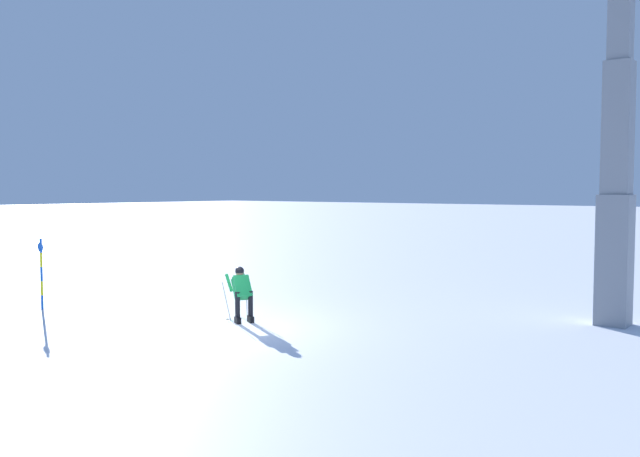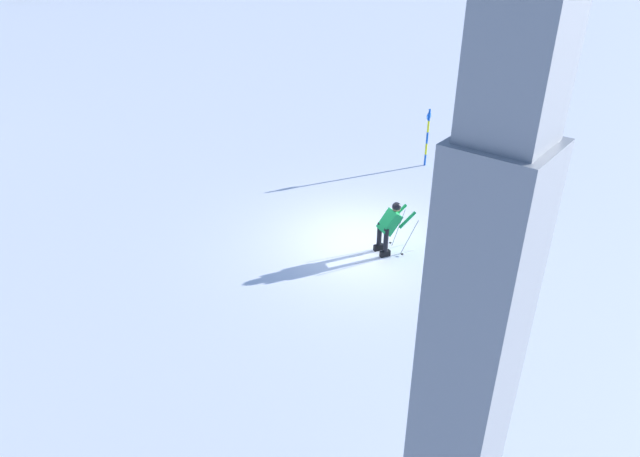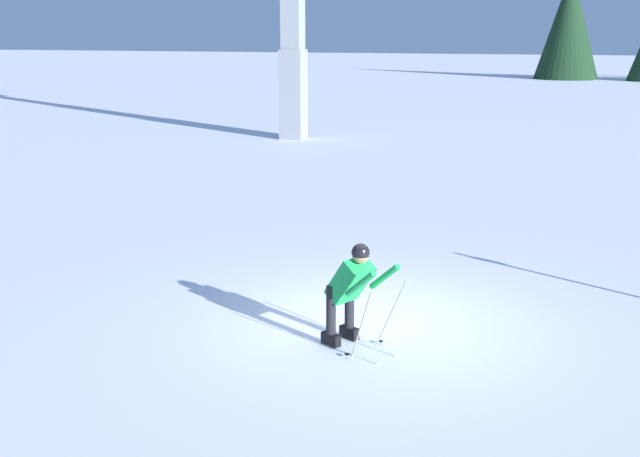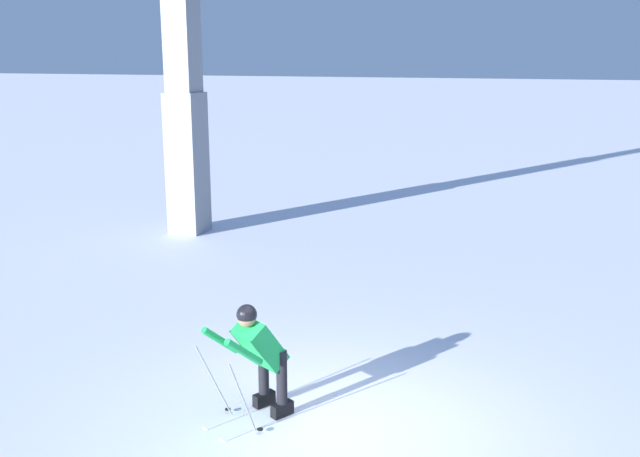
# 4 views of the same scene
# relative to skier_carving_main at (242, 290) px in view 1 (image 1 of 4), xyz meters

# --- Properties ---
(ground_plane) EXTENTS (260.00, 260.00, 0.00)m
(ground_plane) POSITION_rel_skier_carving_main_xyz_m (0.98, -0.08, -0.84)
(ground_plane) COLOR white
(skier_carving_main) EXTENTS (1.31, 1.79, 1.60)m
(skier_carving_main) POSITION_rel_skier_carving_main_xyz_m (0.00, 0.00, 0.00)
(skier_carving_main) COLOR white
(skier_carving_main) RESTS_ON ground_plane
(lift_tower_near) EXTENTS (0.79, 2.45, 10.65)m
(lift_tower_near) POSITION_rel_skier_carving_main_xyz_m (-5.54, 7.88, 3.57)
(lift_tower_near) COLOR gray
(lift_tower_near) RESTS_ON ground_plane
(trail_marker_pole) EXTENTS (0.07, 0.28, 2.07)m
(trail_marker_pole) POSITION_rel_skier_carving_main_xyz_m (2.24, -5.89, 0.28)
(trail_marker_pole) COLOR blue
(trail_marker_pole) RESTS_ON ground_plane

